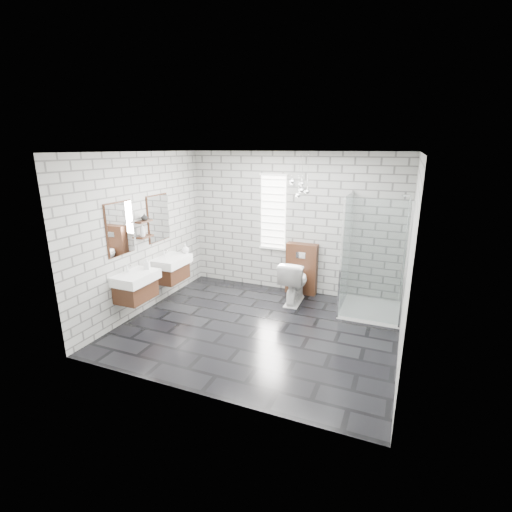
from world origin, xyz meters
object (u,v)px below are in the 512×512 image
Objects in this scene: vanity_left at (134,278)px; toilet at (294,281)px; cistern_panel at (302,269)px; vanity_right at (170,262)px; shower_enclosure at (366,286)px.

vanity_left reaches higher than toilet.
vanity_left is at bearing -133.50° from cistern_panel.
vanity_right is 3.50m from shower_enclosure.
vanity_left is 0.77× the size of shower_enclosure.
cistern_panel is (2.14, 2.25, -0.26)m from vanity_left.
shower_enclosure is at bearing 12.70° from vanity_right.
cistern_panel is 0.49× the size of shower_enclosure.
shower_enclosure is (1.27, -0.52, 0.00)m from cistern_panel.
vanity_left is at bearing 37.54° from toilet.
vanity_right is at bearing 18.44° from toilet.
vanity_right is 0.77× the size of shower_enclosure.
vanity_left is 2.79m from toilet.
cistern_panel is (2.14, 1.29, -0.26)m from vanity_right.
vanity_left is 3.12m from cistern_panel.
shower_enclosure is 2.51× the size of toilet.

